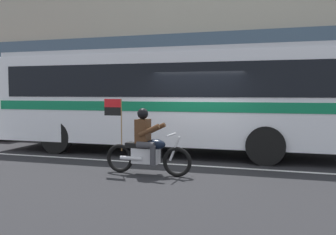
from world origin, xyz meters
name	(u,v)px	position (x,y,z in m)	size (l,w,h in m)	color
ground_plane	(198,161)	(0.00, 0.00, 0.00)	(60.00, 60.00, 0.00)	black
sidewalk_curb	(226,138)	(0.00, 5.10, 0.07)	(28.00, 3.80, 0.15)	#B7B2A8
lane_center_stripe	(192,165)	(0.00, -0.60, 0.00)	(26.60, 0.14, 0.01)	silver
office_building_facade	(235,10)	(0.00, 7.39, 5.71)	(28.00, 0.89, 11.40)	gray
transit_bus	(170,94)	(-1.18, 1.19, 1.88)	(11.01, 2.75, 3.22)	silver
motorcycle_with_rider	(147,146)	(-0.76, -1.99, 0.67)	(2.20, 0.64, 1.78)	black
fire_hydrant	(81,126)	(-5.93, 3.80, 0.52)	(0.22, 0.30, 0.75)	red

